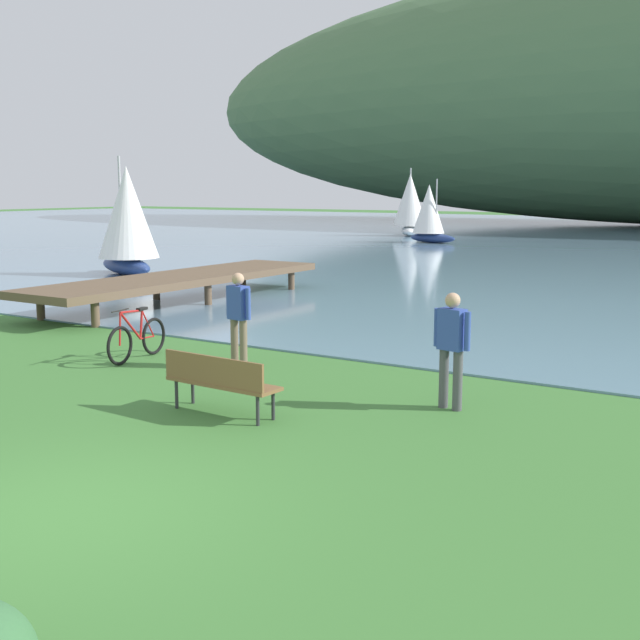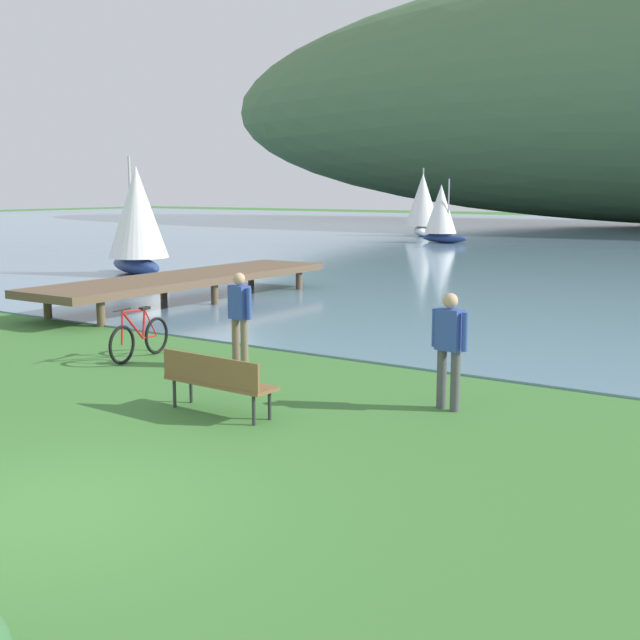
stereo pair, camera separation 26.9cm
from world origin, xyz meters
The scene contains 9 objects.
ground_plane centered at (0.00, 0.00, 0.00)m, with size 200.00×200.00×0.00m, color #3D7533.
park_bench_near_camera centered at (-0.89, 3.56, 0.52)m, with size 1.82×0.56×0.88m.
bicycle_leaning_near_bench centered at (-4.60, 5.65, 0.40)m, with size 0.33×1.76×1.01m.
person_at_shoreline centered at (-2.57, 6.14, 0.98)m, with size 0.60×0.29×1.71m.
person_on_the_grass centered at (1.73, 5.63, 0.98)m, with size 0.60×0.29×1.71m.
sailboat_nearest_to_shore centered at (-13.84, 38.30, 1.77)m, with size 3.24×2.19×3.67m.
sailboat_mid_bay centered at (-17.82, 43.83, 2.15)m, with size 3.01×3.90×4.48m.
sailboat_toward_hillside centered at (-15.41, 15.99, 2.06)m, with size 3.78×2.82×4.30m.
pier_dock centered at (-9.00, 11.73, 0.69)m, with size 2.40×10.00×0.80m.
Camera 1 is at (6.28, -5.02, 3.18)m, focal length 45.36 mm.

